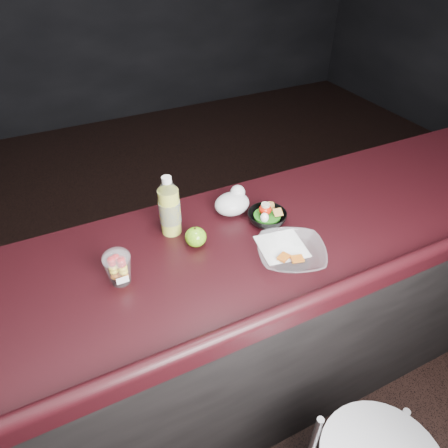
{
  "coord_description": "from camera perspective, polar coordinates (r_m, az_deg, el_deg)",
  "views": [
    {
      "loc": [
        -0.45,
        -0.66,
        1.97
      ],
      "look_at": [
        0.03,
        0.33,
        1.1
      ],
      "focal_mm": 32.0,
      "sensor_mm": 36.0,
      "label": 1
    }
  ],
  "objects": [
    {
      "name": "lemonade_bottle",
      "position": [
        1.45,
        -7.76,
        2.02
      ],
      "size": [
        0.08,
        0.08,
        0.24
      ],
      "color": "#C9D036",
      "rests_on": "counter"
    },
    {
      "name": "takeout_bowl",
      "position": [
        1.38,
        9.56,
        -4.24
      ],
      "size": [
        0.31,
        0.31,
        0.06
      ],
      "rotation": [
        0.0,
        0.0,
        -0.43
      ],
      "color": "silver",
      "rests_on": "counter"
    },
    {
      "name": "green_apple",
      "position": [
        1.42,
        -4.07,
        -1.85
      ],
      "size": [
        0.08,
        0.08,
        0.08
      ],
      "color": "#37800E",
      "rests_on": "counter"
    },
    {
      "name": "room_shell",
      "position": [
        0.81,
        9.28,
        28.04
      ],
      "size": [
        8.0,
        8.0,
        8.0
      ],
      "color": "black",
      "rests_on": "ground"
    },
    {
      "name": "plastic_bag",
      "position": [
        1.57,
        1.26,
        3.11
      ],
      "size": [
        0.14,
        0.12,
        0.1
      ],
      "color": "silver",
      "rests_on": "counter"
    },
    {
      "name": "paper_napkin",
      "position": [
        1.45,
        8.23,
        -3.18
      ],
      "size": [
        0.18,
        0.18,
        0.0
      ],
      "primitive_type": "cube",
      "rotation": [
        0.0,
        0.0,
        -0.16
      ],
      "color": "white",
      "rests_on": "counter"
    },
    {
      "name": "snack_bowl",
      "position": [
        1.53,
        6.13,
        1.03
      ],
      "size": [
        0.19,
        0.19,
        0.08
      ],
      "rotation": [
        0.0,
        0.0,
        -0.35
      ],
      "color": "black",
      "rests_on": "counter"
    },
    {
      "name": "fruit_cup",
      "position": [
        1.31,
        -14.9,
        -5.89
      ],
      "size": [
        0.09,
        0.09,
        0.13
      ],
      "color": "white",
      "rests_on": "counter"
    },
    {
      "name": "counter",
      "position": [
        1.8,
        -0.5,
        -15.65
      ],
      "size": [
        4.06,
        0.71,
        1.02
      ],
      "color": "black",
      "rests_on": "ground"
    }
  ]
}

